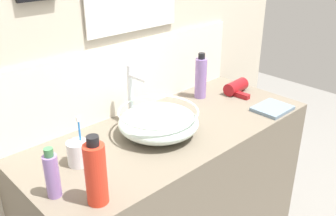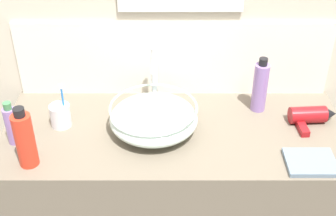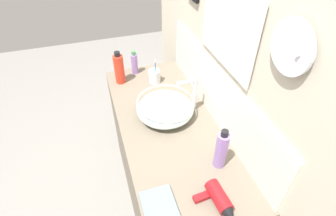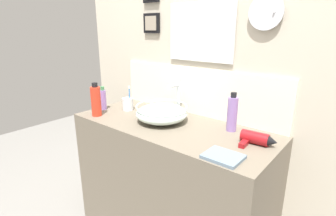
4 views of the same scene
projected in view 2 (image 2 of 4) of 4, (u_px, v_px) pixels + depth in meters
The scene contains 9 objects.
vanity_counter at pixel (173, 211), 1.98m from camera, with size 1.28×0.54×0.86m, color #6B6051.
glass_bowl_sink at pixel (154, 117), 1.71m from camera, with size 0.32×0.32×0.11m.
faucet at pixel (154, 75), 1.79m from camera, with size 0.02×0.12×0.25m.
hair_drier at pixel (311, 116), 1.76m from camera, with size 0.18×0.14×0.06m.
toothbrush_cup at pixel (61, 115), 1.74m from camera, with size 0.08×0.08×0.18m.
shampoo_bottle at pixel (12, 125), 1.64m from camera, with size 0.04×0.04×0.17m.
spray_bottle at pixel (25, 139), 1.53m from camera, with size 0.07×0.07×0.23m.
lotion_bottle at pixel (260, 87), 1.80m from camera, with size 0.06×0.06×0.23m.
hand_towel at pixel (311, 162), 1.58m from camera, with size 0.17×0.14×0.02m, color slate.
Camera 2 is at (-0.02, -1.39, 1.91)m, focal length 50.00 mm.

